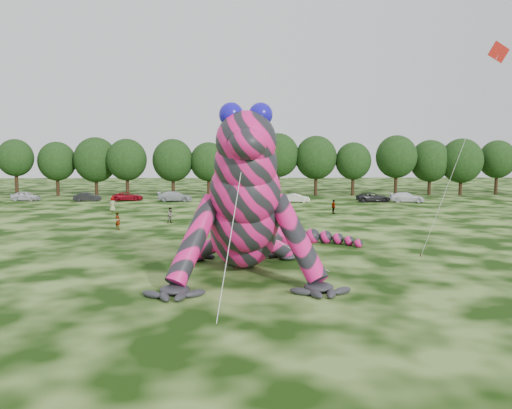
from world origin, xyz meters
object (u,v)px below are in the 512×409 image
at_px(tree_9, 241,170).
at_px(car_3, 175,196).
at_px(tree_10, 278,164).
at_px(spectator_3, 334,207).
at_px(tree_14, 430,167).
at_px(car_7, 406,197).
at_px(tree_5, 96,167).
at_px(flying_kite, 493,67).
at_px(tree_15, 461,167).
at_px(tree_8, 209,169).
at_px(inflatable_gecko, 243,189).
at_px(car_0, 26,196).
at_px(tree_6, 127,168).
at_px(spectator_1, 171,215).
at_px(tree_3, 16,168).
at_px(tree_16, 497,167).
at_px(car_1, 87,197).
at_px(tree_11, 316,166).
at_px(spectator_5, 253,227).
at_px(car_4, 254,198).
at_px(tree_13, 396,166).
at_px(tree_7, 173,168).
at_px(spectator_4, 113,204).
at_px(car_2, 128,196).
at_px(spectator_0, 118,221).
at_px(car_5, 296,198).
at_px(car_6, 373,197).
at_px(tree_4, 57,169).

relative_size(tree_9, car_3, 1.70).
height_order(tree_10, spectator_3, tree_10).
bearing_deg(tree_14, car_7, -122.80).
xyz_separation_m(tree_5, car_3, (14.41, -10.00, -4.16)).
bearing_deg(flying_kite, tree_15, 67.46).
bearing_deg(tree_15, tree_8, -178.95).
bearing_deg(inflatable_gecko, car_3, 100.86).
distance_m(tree_9, spectator_3, 27.49).
relative_size(tree_9, car_0, 2.03).
bearing_deg(tree_6, spectator_1, -70.05).
bearing_deg(tree_5, tree_3, -173.80).
relative_size(tree_16, spectator_3, 5.74).
relative_size(tree_5, tree_6, 1.03).
xyz_separation_m(tree_3, car_7, (61.00, -11.04, -3.99)).
relative_size(tree_10, car_1, 2.66).
distance_m(tree_11, spectator_5, 43.55).
bearing_deg(spectator_3, car_4, 20.08).
xyz_separation_m(inflatable_gecko, tree_5, (-24.34, 53.06, 0.00)).
height_order(inflatable_gecko, spectator_1, inflatable_gecko).
distance_m(tree_10, tree_13, 19.79).
bearing_deg(car_3, tree_7, 9.27).
height_order(tree_3, tree_15, tree_15).
relative_size(tree_5, spectator_5, 5.67).
relative_size(tree_10, spectator_4, 5.78).
bearing_deg(car_0, inflatable_gecko, -133.13).
bearing_deg(tree_11, tree_10, 176.56).
relative_size(tree_10, car_2, 2.30).
distance_m(tree_13, tree_15, 11.36).
xyz_separation_m(tree_9, tree_15, (37.41, 0.43, 0.48)).
xyz_separation_m(tree_3, car_1, (14.00, -8.35, -4.07)).
height_order(flying_kite, car_4, flying_kite).
bearing_deg(inflatable_gecko, car_2, 109.06).
bearing_deg(flying_kite, spectator_0, 149.51).
xyz_separation_m(tree_5, car_2, (7.20, -8.84, -4.26)).
relative_size(tree_6, tree_14, 1.01).
xyz_separation_m(tree_11, car_5, (-4.62, -12.07, -4.40)).
xyz_separation_m(tree_15, car_6, (-17.94, -11.27, -4.13)).
bearing_deg(spectator_0, flying_kite, -177.86).
relative_size(tree_4, car_5, 2.34).
bearing_deg(car_4, tree_15, -82.79).
distance_m(inflatable_gecko, tree_13, 57.88).
xyz_separation_m(car_0, car_3, (22.49, -1.24, 0.01)).
bearing_deg(tree_9, spectator_3, -66.23).
height_order(tree_15, car_3, tree_15).
height_order(flying_kite, tree_9, flying_kite).
height_order(flying_kite, tree_10, flying_kite).
bearing_deg(car_1, tree_10, -76.06).
bearing_deg(tree_16, spectator_3, -141.07).
relative_size(car_5, car_7, 0.77).
height_order(tree_4, tree_10, tree_10).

